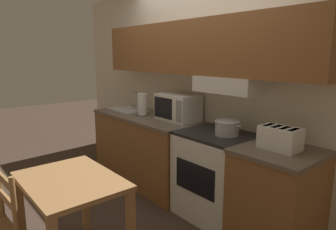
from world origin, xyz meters
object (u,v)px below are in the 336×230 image
object	(u,v)px
paper_towel_roll	(142,105)
sink_basin	(128,109)
dining_table	(71,195)
stove_range	(216,175)
cooking_pot	(227,127)
toaster	(280,138)
microwave	(178,107)

from	to	relation	value
paper_towel_roll	sink_basin	bearing A→B (deg)	174.97
paper_towel_roll	dining_table	size ratio (longest dim) A/B	0.33
stove_range	dining_table	size ratio (longest dim) A/B	1.03
cooking_pot	paper_towel_roll	distance (m)	1.33
stove_range	paper_towel_roll	bearing A→B (deg)	-177.74
toaster	paper_towel_roll	world-z (taller)	paper_towel_roll
paper_towel_roll	toaster	bearing A→B (deg)	1.48
toaster	sink_basin	bearing A→B (deg)	-179.65
microwave	sink_basin	xyz separation A→B (m)	(-0.90, -0.12, -0.14)
dining_table	stove_range	bearing A→B (deg)	82.28
toaster	dining_table	world-z (taller)	toaster
cooking_pot	sink_basin	xyz separation A→B (m)	(-1.72, -0.03, -0.06)
stove_range	paper_towel_roll	world-z (taller)	paper_towel_roll
stove_range	dining_table	distance (m)	1.46
stove_range	toaster	distance (m)	0.86
cooking_pot	microwave	bearing A→B (deg)	173.65
cooking_pot	sink_basin	size ratio (longest dim) A/B	0.59
stove_range	toaster	bearing A→B (deg)	0.07
paper_towel_roll	cooking_pot	bearing A→B (deg)	2.88
sink_basin	toaster	bearing A→B (deg)	0.35
dining_table	toaster	bearing A→B (deg)	59.03
paper_towel_roll	stove_range	bearing A→B (deg)	2.26
stove_range	microwave	bearing A→B (deg)	171.25
microwave	dining_table	world-z (taller)	microwave
toaster	paper_towel_roll	size ratio (longest dim) A/B	1.15
sink_basin	paper_towel_roll	xyz separation A→B (m)	(0.40, -0.04, 0.12)
stove_range	toaster	size ratio (longest dim) A/B	2.73
sink_basin	dining_table	xyz separation A→B (m)	(1.42, -1.42, -0.30)
cooking_pot	sink_basin	world-z (taller)	sink_basin
cooking_pot	toaster	world-z (taller)	toaster
microwave	sink_basin	bearing A→B (deg)	-172.29
cooking_pot	stove_range	bearing A→B (deg)	-170.00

